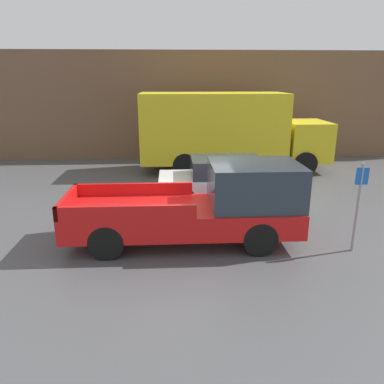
# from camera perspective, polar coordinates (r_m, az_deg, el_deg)

# --- Properties ---
(ground_plane) EXTENTS (60.00, 60.00, 0.00)m
(ground_plane) POSITION_cam_1_polar(r_m,az_deg,el_deg) (10.49, -0.49, -5.58)
(ground_plane) COLOR #4C4C4F
(building_wall) EXTENTS (28.00, 0.15, 5.33)m
(building_wall) POSITION_cam_1_polar(r_m,az_deg,el_deg) (19.36, -1.87, 12.97)
(building_wall) COLOR brown
(building_wall) RESTS_ON ground
(pickup_truck) EXTENTS (5.77, 1.98, 2.03)m
(pickup_truck) POSITION_cam_1_polar(r_m,az_deg,el_deg) (9.39, 2.19, -2.08)
(pickup_truck) COLOR red
(pickup_truck) RESTS_ON ground
(car) EXTENTS (4.22, 1.87, 1.50)m
(car) POSITION_cam_1_polar(r_m,az_deg,el_deg) (12.57, 4.80, 1.96)
(car) COLOR silver
(car) RESTS_ON ground
(delivery_truck) EXTENTS (8.23, 2.54, 3.41)m
(delivery_truck) POSITION_cam_1_polar(r_m,az_deg,el_deg) (16.80, 5.19, 9.44)
(delivery_truck) COLOR gold
(delivery_truck) RESTS_ON ground
(parking_sign) EXTENTS (0.30, 0.07, 2.17)m
(parking_sign) POSITION_cam_1_polar(r_m,az_deg,el_deg) (9.59, 24.01, -1.47)
(parking_sign) COLOR gray
(parking_sign) RESTS_ON ground
(newspaper_box) EXTENTS (0.45, 0.40, 1.15)m
(newspaper_box) POSITION_cam_1_polar(r_m,az_deg,el_deg) (19.30, -3.95, 6.67)
(newspaper_box) COLOR red
(newspaper_box) RESTS_ON ground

